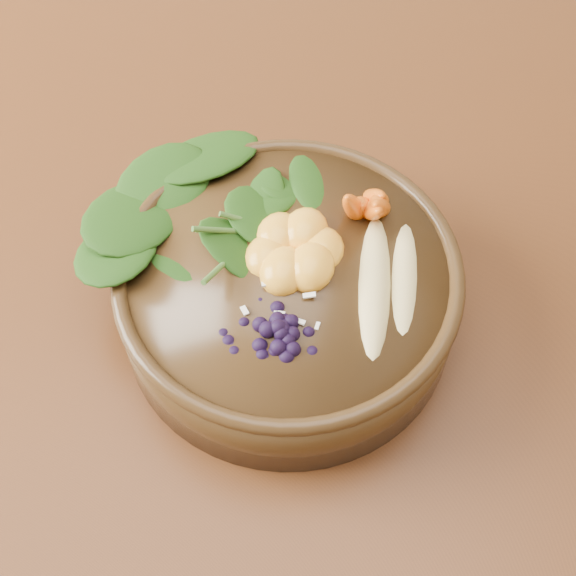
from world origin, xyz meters
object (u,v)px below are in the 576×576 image
(carrot_cluster, at_px, (367,175))
(banana_halves, at_px, (391,271))
(dining_table, at_px, (229,279))
(kale_heap, at_px, (249,189))
(blueberry_pile, at_px, (277,319))
(stoneware_bowl, at_px, (288,295))
(mandarin_cluster, at_px, (294,241))

(carrot_cluster, distance_m, banana_halves, 0.07)
(dining_table, xyz_separation_m, kale_heap, (0.04, -0.03, 0.18))
(dining_table, bearing_deg, kale_heap, -38.73)
(blueberry_pile, bearing_deg, banana_halves, 45.31)
(dining_table, height_order, stoneware_bowl, stoneware_bowl)
(dining_table, distance_m, mandarin_cluster, 0.20)
(stoneware_bowl, relative_size, blueberry_pile, 2.16)
(carrot_cluster, bearing_deg, dining_table, 170.59)
(stoneware_bowl, bearing_deg, blueberry_pile, -80.31)
(kale_heap, bearing_deg, blueberry_pile, -61.37)
(banana_halves, bearing_deg, kale_heap, 156.45)
(banana_halves, bearing_deg, stoneware_bowl, -177.26)
(stoneware_bowl, xyz_separation_m, banana_halves, (0.07, 0.01, 0.05))
(kale_heap, xyz_separation_m, mandarin_cluster, (0.05, -0.03, -0.01))
(mandarin_cluster, bearing_deg, blueberry_pile, -82.44)
(mandarin_cluster, bearing_deg, kale_heap, 145.04)
(kale_heap, xyz_separation_m, carrot_cluster, (0.08, 0.03, 0.02))
(kale_heap, distance_m, carrot_cluster, 0.09)
(kale_heap, bearing_deg, dining_table, 141.27)
(mandarin_cluster, bearing_deg, dining_table, 143.25)
(dining_table, distance_m, banana_halves, 0.24)
(banana_halves, height_order, mandarin_cluster, mandarin_cluster)
(dining_table, distance_m, carrot_cluster, 0.23)
(mandarin_cluster, bearing_deg, stoneware_bowl, -89.52)
(carrot_cluster, relative_size, mandarin_cluster, 0.87)
(dining_table, height_order, carrot_cluster, carrot_cluster)
(carrot_cluster, bearing_deg, stoneware_bowl, -123.69)
(dining_table, xyz_separation_m, mandarin_cluster, (0.08, -0.06, 0.18))
(banana_halves, bearing_deg, blueberry_pile, -141.51)
(kale_heap, distance_m, banana_halves, 0.12)
(banana_halves, bearing_deg, dining_table, 150.14)
(blueberry_pile, bearing_deg, kale_heap, 118.63)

